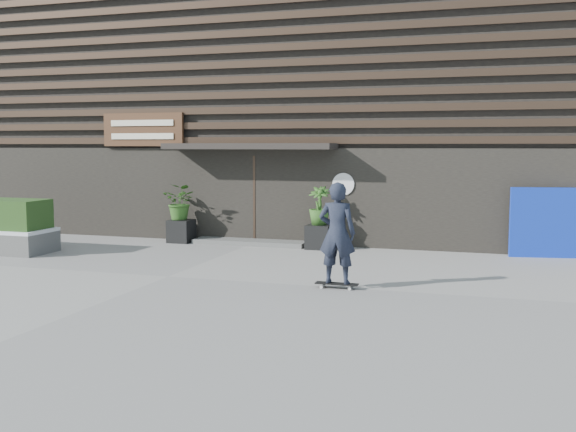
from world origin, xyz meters
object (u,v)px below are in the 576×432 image
(planter_pot_left, at_px, (181,231))
(skateboarder, at_px, (337,233))
(planter_pot_right, at_px, (319,237))
(blue_tarp, at_px, (549,223))

(planter_pot_left, height_order, skateboarder, skateboarder)
(planter_pot_right, relative_size, blue_tarp, 0.35)
(planter_pot_right, height_order, blue_tarp, blue_tarp)
(planter_pot_right, bearing_deg, skateboarder, -71.20)
(skateboarder, bearing_deg, blue_tarp, 51.26)
(planter_pot_left, relative_size, blue_tarp, 0.35)
(planter_pot_left, height_order, planter_pot_right, same)
(planter_pot_left, bearing_deg, planter_pot_right, 0.00)
(planter_pot_left, relative_size, planter_pot_right, 1.00)
(planter_pot_left, bearing_deg, skateboarder, -40.08)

